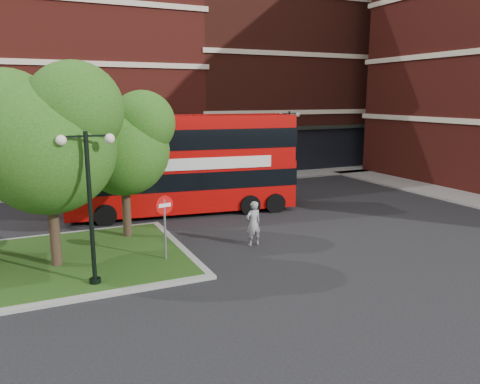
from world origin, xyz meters
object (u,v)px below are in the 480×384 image
woman (253,223)px  car_silver (145,178)px  bus (182,158)px  car_white (225,175)px

woman → car_silver: size_ratio=0.46×
bus → woman: bus is taller
woman → car_white: 13.13m
woman → car_silver: (-1.15, 14.00, -0.24)m
car_silver → car_white: car_white is taller
bus → car_white: bearing=58.1°
bus → car_silver: (-0.21, 7.53, -2.24)m
woman → bus: bearing=-88.0°
woman → car_white: woman is taller
bus → car_white: (4.95, 6.03, -2.18)m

